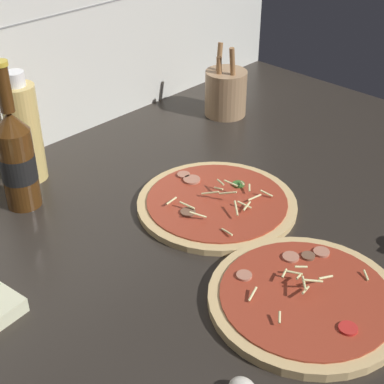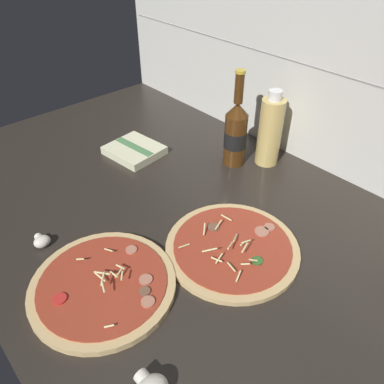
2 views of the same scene
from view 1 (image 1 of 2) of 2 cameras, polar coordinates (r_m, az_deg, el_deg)
name	(u,v)px [view 1 (image 1 of 2)]	position (r cm, az deg, el deg)	size (l,w,h in cm)	color
counter_slab	(173,248)	(101.58, -1.90, -5.45)	(160.00, 90.00, 2.50)	#28231E
tile_backsplash	(3,27)	(122.01, -17.85, 14.99)	(160.00, 1.13, 60.00)	silver
pizza_near	(306,299)	(90.35, 10.95, -10.14)	(29.21, 29.21, 4.44)	tan
pizza_far	(217,203)	(109.35, 2.41, -1.08)	(29.73, 29.73, 4.09)	tan
beer_bottle	(17,158)	(109.78, -16.63, 3.20)	(6.48, 6.48, 27.91)	#47280F
oil_bottle	(24,132)	(118.15, -15.99, 5.66)	(6.69, 6.69, 22.33)	#D6B766
utensil_crock	(226,92)	(143.08, 3.29, 9.64)	(9.98, 9.98, 17.41)	#9E7A56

